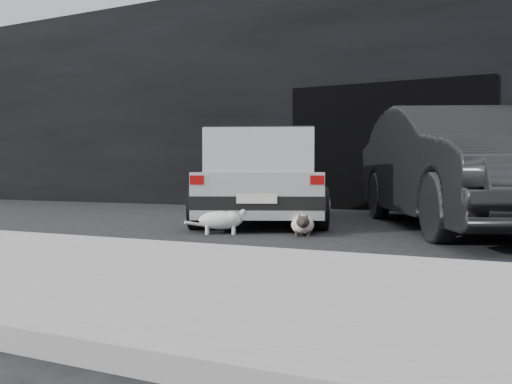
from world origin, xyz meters
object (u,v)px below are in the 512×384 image
at_px(cat_white, 224,219).
at_px(silver_hatchback, 261,173).
at_px(cat_siamese, 303,225).
at_px(second_car, 461,167).

bearing_deg(cat_white, silver_hatchback, 163.88).
relative_size(cat_siamese, cat_white, 1.05).
bearing_deg(silver_hatchback, cat_siamese, -73.01).
height_order(silver_hatchback, second_car, second_car).
bearing_deg(second_car, cat_white, -167.66).
bearing_deg(second_car, cat_siamese, -159.77).
xyz_separation_m(cat_siamese, cat_white, (-0.94, -0.25, 0.05)).
relative_size(second_car, cat_white, 6.84).
bearing_deg(silver_hatchback, second_car, -20.06).
distance_m(cat_siamese, cat_white, 0.97).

